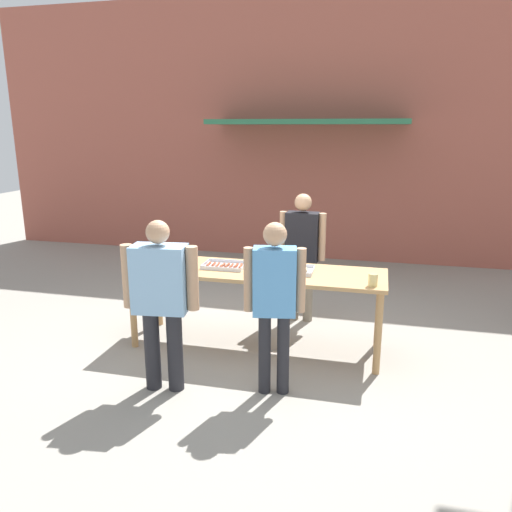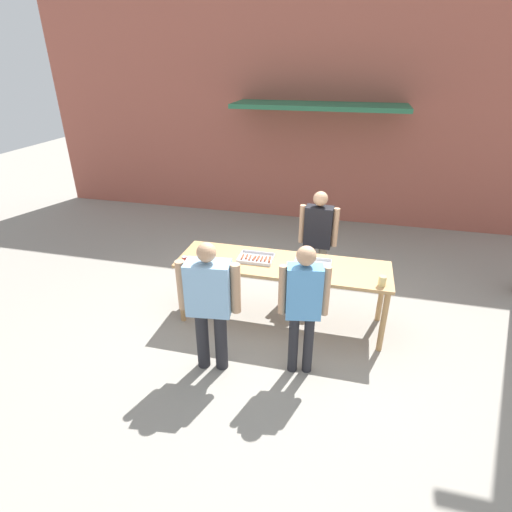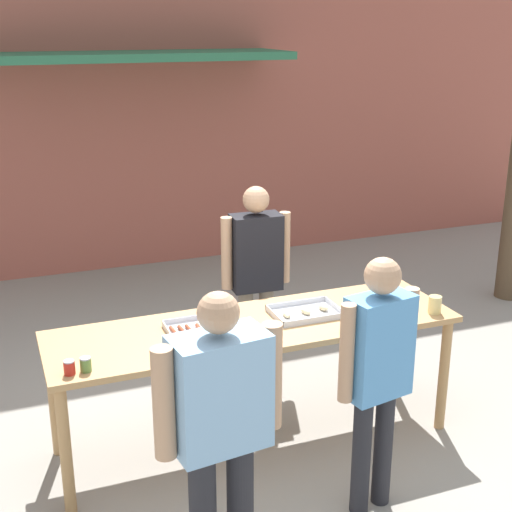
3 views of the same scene
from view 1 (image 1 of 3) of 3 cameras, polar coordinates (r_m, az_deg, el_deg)
The scene contains 11 objects.
ground_plane at distance 5.53m, azimuth -0.00°, elevation -10.26°, with size 24.00×24.00×0.00m, color gray.
building_facade_back at distance 8.94m, azimuth 6.36°, elevation 14.05°, with size 12.00×1.11×4.50m.
serving_table at distance 5.25m, azimuth -0.00°, elevation -2.54°, with size 2.69×0.78×0.87m.
food_tray_sausages at distance 5.34m, azimuth -3.57°, elevation -1.13°, with size 0.44×0.32×0.04m.
food_tray_buns at distance 5.17m, azimuth 4.12°, elevation -1.64°, with size 0.45×0.32×0.05m.
condiment_jar_mustard at distance 5.39m, azimuth -13.34°, elevation -1.05°, with size 0.06×0.06×0.08m.
condiment_jar_ketchup at distance 5.35m, azimuth -12.45°, elevation -1.10°, with size 0.06×0.06×0.08m.
beer_cup at distance 4.82m, azimuth 13.22°, elevation -2.67°, with size 0.09×0.09×0.12m.
person_server_behind_table at distance 5.98m, azimuth 5.29°, elevation 1.09°, with size 0.56×0.23×1.57m.
person_customer_holding_hotdog at distance 4.44m, azimuth -10.83°, elevation -4.22°, with size 0.68×0.31×1.56m.
person_customer_with_cup at distance 4.29m, azimuth 2.12°, elevation -4.34°, with size 0.52×0.27×1.56m.
Camera 1 is at (1.21, -4.87, 2.32)m, focal length 35.00 mm.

